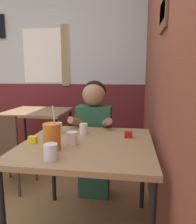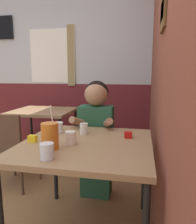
{
  "view_description": "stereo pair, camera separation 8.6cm",
  "coord_description": "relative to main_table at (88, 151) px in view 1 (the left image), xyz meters",
  "views": [
    {
      "loc": [
        0.96,
        -1.1,
        1.26
      ],
      "look_at": [
        0.7,
        0.6,
        0.96
      ],
      "focal_mm": 35.0,
      "sensor_mm": 36.0,
      "label": 1
    },
    {
      "loc": [
        1.04,
        -1.08,
        1.26
      ],
      "look_at": [
        0.7,
        0.6,
        0.96
      ],
      "focal_mm": 35.0,
      "sensor_mm": 36.0,
      "label": 2
    }
  ],
  "objects": [
    {
      "name": "background_table",
      "position": [
        -0.96,
        1.3,
        -0.02
      ],
      "size": [
        0.82,
        0.72,
        0.77
      ],
      "color": "#93704C",
      "rests_on": "ground_plane"
    },
    {
      "name": "brick_wall_right",
      "position": [
        0.55,
        0.77,
        0.65
      ],
      "size": [
        0.08,
        4.37,
        2.7
      ],
      "color": "brown",
      "rests_on": "ground_plane"
    },
    {
      "name": "glass_by_brick",
      "position": [
        -0.15,
        -0.35,
        0.11
      ],
      "size": [
        0.08,
        0.08,
        0.1
      ],
      "color": "silver",
      "rests_on": "main_table"
    },
    {
      "name": "glass_near_pitcher",
      "position": [
        -0.3,
        0.22,
        0.11
      ],
      "size": [
        0.08,
        0.08,
        0.09
      ],
      "color": "silver",
      "rests_on": "main_table"
    },
    {
      "name": "chair_near_window",
      "position": [
        -0.98,
        0.55,
        -0.2
      ],
      "size": [
        0.43,
        0.43,
        0.86
      ],
      "rotation": [
        0.0,
        0.0,
        -0.08
      ],
      "color": "#4C3323",
      "rests_on": "ground_plane"
    },
    {
      "name": "condiment_mustard",
      "position": [
        -0.39,
        -0.07,
        0.09
      ],
      "size": [
        0.06,
        0.04,
        0.05
      ],
      "color": "yellow",
      "rests_on": "main_table"
    },
    {
      "name": "back_wall",
      "position": [
        -0.66,
        1.98,
        0.66
      ],
      "size": [
        5.34,
        0.09,
        2.7
      ],
      "color": "silver",
      "rests_on": "ground_plane"
    },
    {
      "name": "glass_center",
      "position": [
        -0.08,
        0.21,
        0.11
      ],
      "size": [
        0.07,
        0.07,
        0.09
      ],
      "color": "silver",
      "rests_on": "main_table"
    },
    {
      "name": "cocktail_pitcher",
      "position": [
        -0.2,
        -0.18,
        0.16
      ],
      "size": [
        0.12,
        0.12,
        0.3
      ],
      "color": "#C6661E",
      "rests_on": "main_table"
    },
    {
      "name": "glass_far_side",
      "position": [
        -0.1,
        -0.06,
        0.11
      ],
      "size": [
        0.08,
        0.08,
        0.09
      ],
      "color": "silver",
      "rests_on": "main_table"
    },
    {
      "name": "main_table",
      "position": [
        0.0,
        0.0,
        0.0
      ],
      "size": [
        0.95,
        0.95,
        0.77
      ],
      "color": "#93704C",
      "rests_on": "ground_plane"
    },
    {
      "name": "person_seated",
      "position": [
        -0.05,
        0.6,
        -0.04
      ],
      "size": [
        0.42,
        0.42,
        1.2
      ],
      "color": "#235138",
      "rests_on": "ground_plane"
    },
    {
      "name": "condiment_ketchup",
      "position": [
        0.3,
        0.18,
        0.09
      ],
      "size": [
        0.06,
        0.04,
        0.05
      ],
      "color": "#B7140F",
      "rests_on": "main_table"
    }
  ]
}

